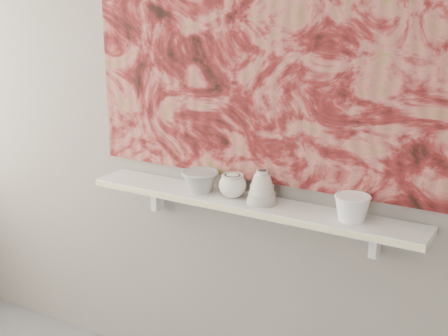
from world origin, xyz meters
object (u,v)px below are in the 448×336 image
Objects in this scene: shelf at (249,204)px; bell_vessel at (262,187)px; cup_cream at (233,185)px; painting at (261,40)px; bowl_white at (352,208)px; bowl_grey at (200,181)px.

bell_vessel is (0.06, 0.00, 0.08)m from shelf.
cup_cream is 0.13m from bell_vessel.
painting reaches higher than shelf.
bell_vessel is at bearing 180.00° from bowl_white.
bowl_white is (0.49, 0.00, -0.00)m from cup_cream.
bowl_white is at bearing 0.00° from shelf.
shelf is 9.16× the size of bowl_grey.
shelf is 0.63m from painting.
bell_vessel is at bearing 0.00° from bowl_grey.
shelf is at bearing 0.00° from cup_cream.
shelf is 0.93× the size of painting.
bowl_white is (0.42, -0.08, -0.56)m from painting.
bowl_grey is 0.15m from cup_cream.
cup_cream reaches higher than bowl_white.
shelf is at bearing 0.00° from bowl_grey.
cup_cream is (0.15, 0.00, 0.01)m from bowl_grey.
bell_vessel is (0.06, -0.08, -0.54)m from painting.
cup_cream is at bearing 0.00° from bowl_grey.
painting is 0.57m from cup_cream.
painting is 11.47× the size of bowl_white.
painting is (0.00, 0.08, 0.62)m from shelf.
cup_cream is 0.49m from bowl_white.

